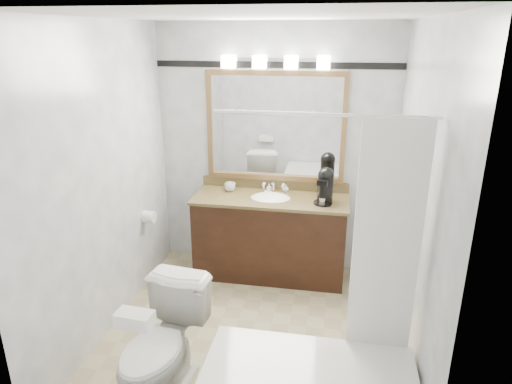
% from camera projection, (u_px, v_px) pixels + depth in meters
% --- Properties ---
extents(room, '(2.42, 2.62, 2.52)m').
position_uv_depth(room, '(251.00, 193.00, 3.43)').
color(room, tan).
rests_on(room, ground).
extents(vanity, '(1.53, 0.58, 0.97)m').
position_uv_depth(vanity, '(270.00, 235.00, 4.65)').
color(vanity, black).
rests_on(vanity, ground).
extents(mirror, '(1.40, 0.04, 1.10)m').
position_uv_depth(mirror, '(275.00, 127.00, 4.54)').
color(mirror, olive).
rests_on(mirror, room).
extents(vanity_light_bar, '(1.02, 0.14, 0.12)m').
position_uv_depth(vanity_light_bar, '(275.00, 62.00, 4.28)').
color(vanity_light_bar, silver).
rests_on(vanity_light_bar, room).
extents(accent_stripe, '(2.40, 0.01, 0.06)m').
position_uv_depth(accent_stripe, '(276.00, 65.00, 4.35)').
color(accent_stripe, black).
rests_on(accent_stripe, room).
extents(tp_roll, '(0.11, 0.12, 0.12)m').
position_uv_depth(tp_roll, '(149.00, 217.00, 4.43)').
color(tp_roll, white).
rests_on(tp_roll, room).
extents(toilet, '(0.54, 0.84, 0.80)m').
position_uv_depth(toilet, '(161.00, 347.00, 3.06)').
color(toilet, white).
rests_on(toilet, ground).
extents(tissue_box, '(0.22, 0.13, 0.09)m').
position_uv_depth(tissue_box, '(135.00, 319.00, 2.61)').
color(tissue_box, white).
rests_on(tissue_box, toilet).
extents(coffee_maker, '(0.18, 0.22, 0.34)m').
position_uv_depth(coffee_maker, '(325.00, 185.00, 4.33)').
color(coffee_maker, black).
rests_on(coffee_maker, vanity).
extents(cup_left, '(0.13, 0.13, 0.09)m').
position_uv_depth(cup_left, '(230.00, 187.00, 4.69)').
color(cup_left, white).
rests_on(cup_left, vanity).
extents(cup_right, '(0.10, 0.10, 0.08)m').
position_uv_depth(cup_right, '(231.00, 187.00, 4.69)').
color(cup_right, white).
rests_on(cup_right, vanity).
extents(soap_bottle_a, '(0.05, 0.05, 0.09)m').
position_uv_depth(soap_bottle_a, '(269.00, 188.00, 4.63)').
color(soap_bottle_a, white).
rests_on(soap_bottle_a, vanity).
extents(soap_bottle_b, '(0.08, 0.08, 0.07)m').
position_uv_depth(soap_bottle_b, '(286.00, 188.00, 4.66)').
color(soap_bottle_b, white).
rests_on(soap_bottle_b, vanity).
extents(soap_bar, '(0.07, 0.05, 0.02)m').
position_uv_depth(soap_bar, '(268.00, 192.00, 4.62)').
color(soap_bar, beige).
rests_on(soap_bar, vanity).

